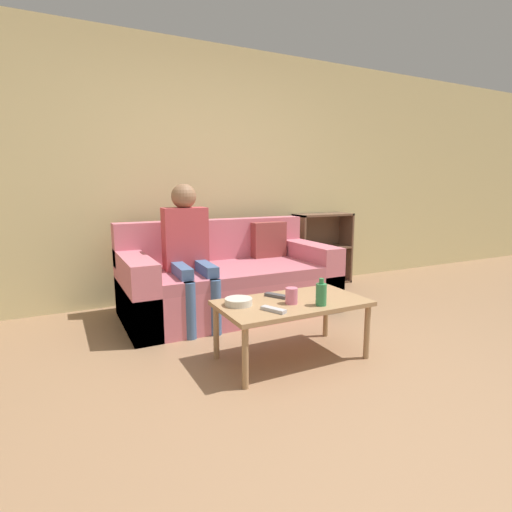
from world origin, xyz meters
TOP-DOWN VIEW (x-y plane):
  - ground_plane at (0.00, 0.00)m, footprint 22.00×22.00m
  - wall_back at (0.00, 2.41)m, footprint 12.00×0.06m
  - couch at (0.09, 1.73)m, footprint 1.93×0.96m
  - bookshelf at (1.50, 2.26)m, footprint 0.72×0.28m
  - coffee_table at (0.06, 0.56)m, footprint 1.01×0.55m
  - person_adult at (-0.32, 1.64)m, footprint 0.39×0.67m
  - cup_near at (0.03, 0.51)m, footprint 0.08×0.08m
  - tv_remote_0 at (0.02, 0.69)m, footprint 0.12×0.17m
  - tv_remote_1 at (-0.16, 0.42)m, footprint 0.11×0.17m
  - snack_bowl at (-0.30, 0.64)m, footprint 0.18×0.18m
  - bottle at (0.18, 0.39)m, footprint 0.07×0.07m

SIDE VIEW (x-z plane):
  - ground_plane at x=0.00m, z-range 0.00..0.00m
  - couch at x=0.09m, z-range -0.14..0.71m
  - bookshelf at x=1.50m, z-range -0.09..0.76m
  - coffee_table at x=0.06m, z-range 0.16..0.58m
  - tv_remote_0 at x=0.02m, z-range 0.41..0.43m
  - tv_remote_1 at x=-0.16m, z-range 0.41..0.43m
  - snack_bowl at x=-0.30m, z-range 0.41..0.46m
  - cup_near at x=0.03m, z-range 0.41..0.52m
  - bottle at x=0.18m, z-range 0.40..0.58m
  - person_adult at x=-0.32m, z-range 0.10..1.30m
  - wall_back at x=0.00m, z-range 0.00..2.60m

